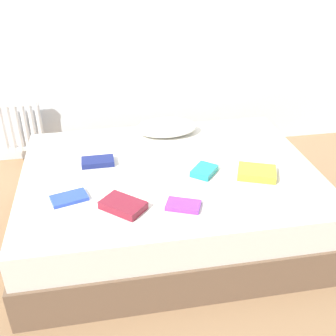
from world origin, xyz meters
name	(u,v)px	position (x,y,z in m)	size (l,w,h in m)	color
ground_plane	(169,228)	(0.00, 0.00, 0.00)	(8.00, 8.00, 0.00)	#93704C
bed	(169,200)	(0.00, 0.00, 0.25)	(2.00, 1.50, 0.50)	brown
radiator	(22,127)	(-1.13, 1.20, 0.37)	(0.36, 0.04, 0.47)	white
pillow	(166,128)	(0.08, 0.55, 0.56)	(0.48, 0.29, 0.11)	white
textbook_blue	(69,198)	(-0.65, -0.25, 0.51)	(0.21, 0.13, 0.02)	#2847B7
textbook_yellow	(257,173)	(0.55, -0.19, 0.53)	(0.24, 0.18, 0.05)	yellow
textbook_purple	(184,205)	(0.00, -0.45, 0.51)	(0.20, 0.12, 0.02)	purple
textbook_teal	(204,171)	(0.22, -0.10, 0.52)	(0.18, 0.13, 0.04)	teal
textbook_maroon	(123,205)	(-0.34, -0.40, 0.52)	(0.25, 0.16, 0.05)	maroon
textbook_navy	(98,162)	(-0.47, 0.16, 0.52)	(0.22, 0.13, 0.04)	navy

